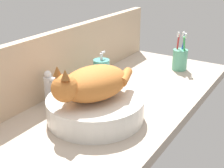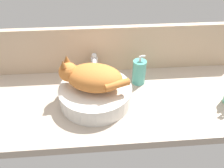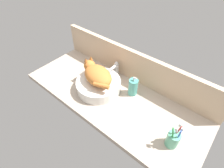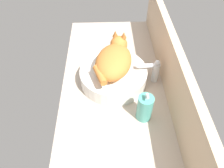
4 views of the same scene
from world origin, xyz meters
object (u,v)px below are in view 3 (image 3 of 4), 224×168
Objects in this scene: cat at (97,74)px; soap_dispenser at (133,87)px; toothbrush_cup at (173,139)px; faucet at (116,69)px; sink_basin at (99,85)px.

soap_dispenser is (23.98, 12.30, -7.07)cm from cat.
toothbrush_cup is (64.75, -6.83, -8.18)cm from cat.
soap_dispenser is (22.62, -7.59, -0.70)cm from faucet.
faucet is at bearing 89.95° from sink_basin.
toothbrush_cup reaches higher than soap_dispenser.
cat is at bearing -152.83° from soap_dispenser.
cat is at bearing 173.98° from toothbrush_cup.
sink_basin is at bearing -150.93° from soap_dispenser.
cat is 27.86cm from soap_dispenser.
cat is at bearing 168.14° from sink_basin.
toothbrush_cup is at bearing -6.02° from cat.
soap_dispenser reaches higher than sink_basin.
faucet is 68.82cm from toothbrush_cup.
sink_basin is 26.03cm from soap_dispenser.
soap_dispenser is (22.64, 12.59, 2.65)cm from sink_basin.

